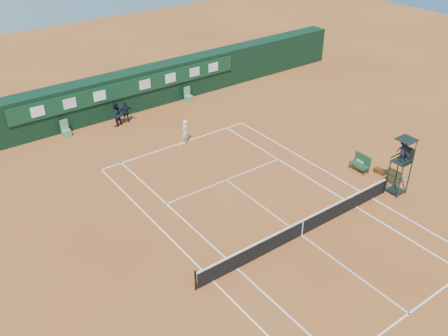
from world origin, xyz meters
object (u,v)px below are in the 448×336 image
(tennis_net, at_px, (302,227))
(player_bench, at_px, (361,162))
(umpire_chair, at_px, (403,155))
(player, at_px, (185,132))
(cooler, at_px, (362,163))

(tennis_net, xyz_separation_m, player_bench, (7.23, 2.42, 0.09))
(umpire_chair, relative_size, player, 2.05)
(umpire_chair, height_order, player_bench, umpire_chair)
(player_bench, relative_size, player, 0.72)
(player_bench, bearing_deg, tennis_net, -161.47)
(tennis_net, bearing_deg, player_bench, 18.53)
(umpire_chair, distance_m, cooler, 3.69)
(cooler, bearing_deg, player_bench, -157.57)
(tennis_net, distance_m, player, 11.79)
(umpire_chair, xyz_separation_m, player_bench, (0.23, 2.78, -1.86))
(player_bench, relative_size, cooler, 1.86)
(tennis_net, xyz_separation_m, cooler, (7.61, 2.58, -0.18))
(player, bearing_deg, tennis_net, 59.49)
(player_bench, bearing_deg, umpire_chair, -94.68)
(player_bench, bearing_deg, cooler, 22.43)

